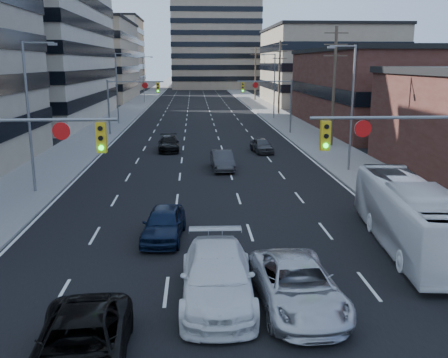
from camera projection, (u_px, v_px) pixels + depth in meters
name	position (u px, v px, depth m)	size (l,w,h in m)	color
road_surface	(196.00, 91.00, 137.99)	(18.00, 300.00, 0.02)	black
sidewalk_left	(155.00, 91.00, 137.31)	(5.00, 300.00, 0.15)	slate
sidewalk_right	(238.00, 91.00, 138.65)	(5.00, 300.00, 0.15)	slate
office_left_far	(84.00, 62.00, 105.62)	(20.00, 30.00, 16.00)	gray
storefront_right_mid	(397.00, 90.00, 60.61)	(20.00, 30.00, 9.00)	#472119
office_right_far	(326.00, 67.00, 97.03)	(22.00, 28.00, 14.00)	gray
bg_block_left	(99.00, 55.00, 143.81)	(24.00, 24.00, 20.00)	#ADA089
bg_block_right	(311.00, 69.00, 138.49)	(22.00, 22.00, 12.00)	gray
signal_near_left	(9.00, 161.00, 17.99)	(6.59, 0.33, 6.00)	slate
signal_near_right	(411.00, 156.00, 18.86)	(6.59, 0.33, 6.00)	slate
signal_far_left	(130.00, 96.00, 53.94)	(6.09, 0.33, 6.00)	slate
signal_far_right	(270.00, 95.00, 54.84)	(6.09, 0.33, 6.00)	slate
utility_pole_block	(334.00, 85.00, 46.02)	(2.20, 0.28, 11.00)	#4C3D2D
utility_pole_midblock	(279.00, 76.00, 75.18)	(2.20, 0.28, 11.00)	#4C3D2D
utility_pole_distant	(255.00, 73.00, 104.34)	(2.20, 0.28, 11.00)	#4C3D2D
streetlight_left_near	(31.00, 110.00, 29.32)	(2.03, 0.22, 9.00)	slate
streetlight_left_mid	(118.00, 85.00, 63.34)	(2.03, 0.22, 9.00)	slate
streetlight_left_far	(144.00, 77.00, 97.36)	(2.03, 0.22, 9.00)	slate
streetlight_right_near	(350.00, 102.00, 35.39)	(2.03, 0.22, 9.00)	slate
streetlight_right_far	(273.00, 83.00, 69.41)	(2.03, 0.22, 9.00)	slate
black_pickup	(80.00, 347.00, 12.68)	(2.41, 5.24, 1.46)	black
white_van	(217.00, 276.00, 16.57)	(2.39, 5.89, 1.71)	silver
silver_suv	(297.00, 285.00, 16.13)	(2.52, 5.46, 1.52)	#BABABF
transit_bus	(410.00, 215.00, 21.27)	(2.41, 10.29, 2.87)	white
sedan_blue	(164.00, 223.00, 22.43)	(1.73, 4.30, 1.47)	black
sedan_grey_center	(222.00, 160.00, 37.03)	(1.49, 4.29, 1.41)	#2E2E30
sedan_black_far	(169.00, 144.00, 44.98)	(1.85, 4.56, 1.32)	black
sedan_grey_right	(262.00, 145.00, 44.17)	(1.52, 3.78, 1.29)	#39393C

